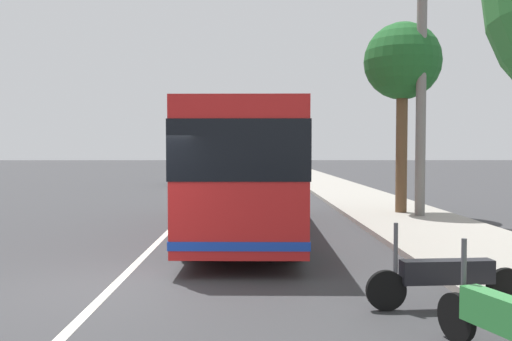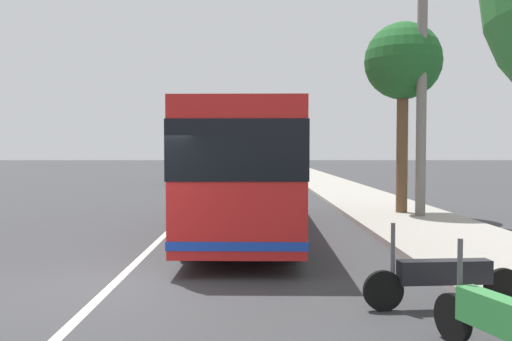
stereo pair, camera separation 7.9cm
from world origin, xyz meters
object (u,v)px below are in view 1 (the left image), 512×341
Objects in this scene: car_far_distant at (190,174)px; roadside_tree_mid_block at (402,64)px; motorcycle_by_tree at (506,323)px; motorcycle_angled at (446,277)px; utility_pole at (421,85)px; car_behind_bus at (251,176)px; coach_bus at (248,165)px.

car_far_distant is 0.67× the size of roadside_tree_mid_block.
car_far_distant reaches higher than motorcycle_by_tree.
motorcycle_by_tree is 0.46× the size of car_far_distant.
motorcycle_by_tree is 13.46m from roadside_tree_mid_block.
motorcycle_angled is 0.27× the size of utility_pole.
car_far_distant is 0.95× the size of car_behind_bus.
car_behind_bus is 16.38m from utility_pole.
coach_bus is 6.54m from utility_pole.
roadside_tree_mid_block reaches higher than car_behind_bus.
coach_bus is 7.70m from motorcycle_angled.
roadside_tree_mid_block is at bearing 27.12° from car_far_distant.
motorcycle_by_tree reaches higher than motorcycle_angled.
car_far_distant is at bearing -80.15° from motorcycle_angled.
motorcycle_angled is 24.65m from car_behind_bus.
coach_bus is 1.27× the size of utility_pole.
utility_pole reaches higher than car_behind_bus.
car_behind_bus is (-2.50, -4.01, -0.00)m from car_far_distant.
coach_bus is 17.51m from car_behind_bus.
coach_bus is at bearing 9.44° from car_far_distant.
car_far_distant reaches higher than motorcycle_angled.
motorcycle_by_tree is at bearing 11.27° from car_far_distant.
car_behind_bus is (24.50, 2.72, 0.25)m from motorcycle_angled.
utility_pole is (2.44, -5.54, 2.48)m from coach_bus.
coach_bus reaches higher than motorcycle_angled.
motorcycle_angled is 0.53× the size of car_far_distant.
utility_pole is at bearing -32.49° from motorcycle_by_tree.
motorcycle_by_tree is 12.40m from utility_pole.
car_behind_bus is (26.48, 2.60, 0.25)m from motorcycle_by_tree.
car_far_distant is 4.72m from car_behind_bus.
motorcycle_by_tree is at bearing -161.90° from coach_bus.
car_far_distant is 19.44m from roadside_tree_mid_block.
motorcycle_angled is 0.50× the size of car_behind_bus.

